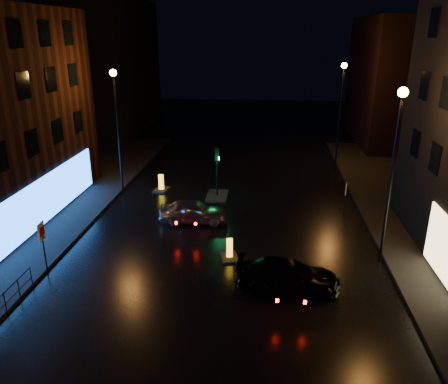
% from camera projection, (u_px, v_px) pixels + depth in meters
% --- Properties ---
extents(ground, '(120.00, 120.00, 0.00)m').
position_uv_depth(ground, '(206.00, 327.00, 16.63)').
color(ground, black).
rests_on(ground, ground).
extents(building_far_left, '(8.00, 16.00, 14.00)m').
position_uv_depth(building_far_left, '(106.00, 66.00, 48.41)').
color(building_far_left, black).
rests_on(building_far_left, ground).
extents(building_far_right, '(8.00, 14.00, 12.00)m').
position_uv_depth(building_far_right, '(401.00, 81.00, 43.04)').
color(building_far_right, black).
rests_on(building_far_right, ground).
extents(street_lamp_lfar, '(0.44, 0.44, 8.37)m').
position_uv_depth(street_lamp_lfar, '(117.00, 114.00, 28.52)').
color(street_lamp_lfar, black).
rests_on(street_lamp_lfar, ground).
extents(street_lamp_rnear, '(0.44, 0.44, 8.37)m').
position_uv_depth(street_lamp_rnear, '(395.00, 151.00, 19.58)').
color(street_lamp_rnear, black).
rests_on(street_lamp_rnear, ground).
extents(street_lamp_rfar, '(0.44, 0.44, 8.37)m').
position_uv_depth(street_lamp_rfar, '(341.00, 99.00, 34.53)').
color(street_lamp_rfar, black).
rests_on(street_lamp_rfar, ground).
extents(traffic_signal, '(1.40, 2.40, 3.45)m').
position_uv_depth(traffic_signal, '(217.00, 190.00, 29.65)').
color(traffic_signal, black).
rests_on(traffic_signal, ground).
extents(silver_hatchback, '(4.02, 1.82, 1.34)m').
position_uv_depth(silver_hatchback, '(193.00, 211.00, 25.64)').
color(silver_hatchback, '#9D9FA5').
rests_on(silver_hatchback, ground).
extents(dark_sedan, '(4.47, 1.88, 1.29)m').
position_uv_depth(dark_sedan, '(288.00, 275.00, 18.94)').
color(dark_sedan, black).
rests_on(dark_sedan, ground).
extents(bollard_near, '(1.10, 1.38, 1.06)m').
position_uv_depth(bollard_near, '(229.00, 254.00, 21.63)').
color(bollard_near, black).
rests_on(bollard_near, ground).
extents(bollard_far, '(1.11, 1.48, 1.18)m').
position_uv_depth(bollard_far, '(161.00, 187.00, 30.89)').
color(bollard_far, black).
rests_on(bollard_far, ground).
extents(road_sign_left, '(0.12, 0.62, 2.57)m').
position_uv_depth(road_sign_left, '(42.00, 236.00, 19.67)').
color(road_sign_left, black).
rests_on(road_sign_left, ground).
extents(road_sign_right, '(0.16, 0.49, 2.03)m').
position_uv_depth(road_sign_right, '(346.00, 192.00, 26.31)').
color(road_sign_right, black).
rests_on(road_sign_right, ground).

